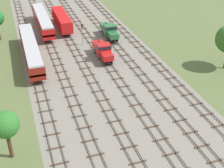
# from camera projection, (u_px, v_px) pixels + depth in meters

# --- Properties ---
(ground_plane) EXTENTS (480.00, 480.00, 0.00)m
(ground_plane) POSITION_uv_depth(u_px,v_px,m) (96.00, 66.00, 62.87)
(ground_plane) COLOR #5B6B3D
(ballast_bed) EXTENTS (27.71, 176.00, 0.01)m
(ballast_bed) POSITION_uv_depth(u_px,v_px,m) (96.00, 66.00, 62.87)
(ballast_bed) COLOR gray
(ballast_bed) RESTS_ON ground
(track_far_left) EXTENTS (2.40, 126.00, 0.29)m
(track_far_left) POSITION_uv_depth(u_px,v_px,m) (35.00, 72.00, 60.35)
(track_far_left) COLOR #47382D
(track_far_left) RESTS_ON ground
(track_left) EXTENTS (2.40, 126.00, 0.29)m
(track_left) POSITION_uv_depth(u_px,v_px,m) (60.00, 68.00, 61.65)
(track_left) COLOR #47382D
(track_left) RESTS_ON ground
(track_centre_left) EXTENTS (2.40, 126.00, 0.29)m
(track_centre_left) POSITION_uv_depth(u_px,v_px,m) (83.00, 65.00, 62.96)
(track_centre_left) COLOR #47382D
(track_centre_left) RESTS_ON ground
(track_centre) EXTENTS (2.40, 126.00, 0.29)m
(track_centre) POSITION_uv_depth(u_px,v_px,m) (105.00, 61.00, 64.26)
(track_centre) COLOR #47382D
(track_centre) RESTS_ON ground
(track_centre_right) EXTENTS (2.40, 126.00, 0.29)m
(track_centre_right) POSITION_uv_depth(u_px,v_px,m) (127.00, 58.00, 65.57)
(track_centre_right) COLOR #47382D
(track_centre_right) RESTS_ON ground
(track_right) EXTENTS (2.40, 126.00, 0.29)m
(track_right) POSITION_uv_depth(u_px,v_px,m) (147.00, 55.00, 66.87)
(track_right) COLOR #47382D
(track_right) RESTS_ON ground
(shunter_loco_centre_nearest) EXTENTS (2.74, 8.46, 3.10)m
(shunter_loco_centre_nearest) POSITION_uv_depth(u_px,v_px,m) (103.00, 50.00, 64.64)
(shunter_loco_centre_nearest) COLOR red
(shunter_loco_centre_nearest) RESTS_ON ground
(passenger_coach_far_left_near) EXTENTS (2.96, 22.00, 3.80)m
(passenger_coach_far_left_near) POSITION_uv_depth(u_px,v_px,m) (31.00, 49.00, 63.56)
(passenger_coach_far_left_near) COLOR maroon
(passenger_coach_far_left_near) RESTS_ON ground
(shunter_loco_centre_right_mid) EXTENTS (2.74, 8.46, 3.10)m
(shunter_loco_centre_right_mid) POSITION_uv_depth(u_px,v_px,m) (109.00, 30.00, 74.11)
(shunter_loco_centre_right_mid) COLOR #286638
(shunter_loco_centre_right_mid) RESTS_ON ground
(freight_boxcar_centre_left_midfar) EXTENTS (2.87, 14.00, 3.60)m
(freight_boxcar_centre_left_midfar) POSITION_uv_depth(u_px,v_px,m) (62.00, 20.00, 79.23)
(freight_boxcar_centre_left_midfar) COLOR red
(freight_boxcar_centre_left_midfar) RESTS_ON ground
(diesel_railcar_left_far) EXTENTS (2.96, 20.50, 3.80)m
(diesel_railcar_left_far) POSITION_uv_depth(u_px,v_px,m) (43.00, 20.00, 78.45)
(diesel_railcar_left_far) COLOR red
(diesel_railcar_left_far) RESTS_ON ground
(signal_post_nearest) EXTENTS (0.28, 0.47, 5.14)m
(signal_post_nearest) POSITION_uv_depth(u_px,v_px,m) (82.00, 32.00, 69.88)
(signal_post_nearest) COLOR gray
(signal_post_nearest) RESTS_ON ground
(lineside_tree_1) EXTENTS (3.49, 3.49, 7.07)m
(lineside_tree_1) POSITION_uv_depth(u_px,v_px,m) (5.00, 125.00, 38.15)
(lineside_tree_1) COLOR #4C331E
(lineside_tree_1) RESTS_ON ground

